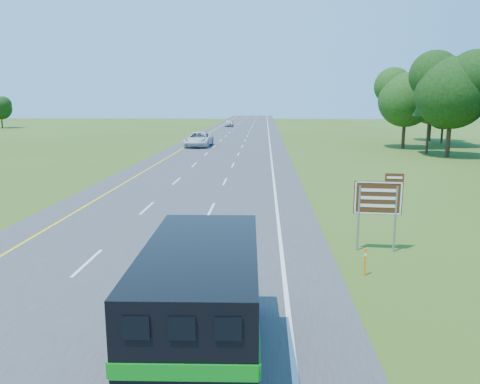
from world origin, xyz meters
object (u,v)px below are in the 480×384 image
at_px(exit_sign, 379,201).
at_px(horse_truck, 204,304).
at_px(white_suv, 199,139).
at_px(far_car, 229,123).

bearing_deg(exit_sign, horse_truck, -117.55).
relative_size(horse_truck, exit_sign, 2.25).
relative_size(white_suv, exit_sign, 2.12).
height_order(far_car, exit_sign, exit_sign).
distance_m(horse_truck, exit_sign, 10.86).
xyz_separation_m(horse_truck, white_suv, (-7.35, 51.53, -0.75)).
xyz_separation_m(far_car, exit_sign, (12.73, -89.41, 1.28)).
relative_size(far_car, exit_sign, 1.39).
relative_size(horse_truck, white_suv, 1.06).
height_order(white_suv, exit_sign, exit_sign).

